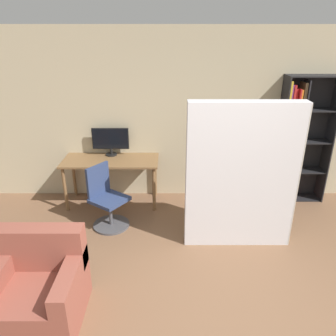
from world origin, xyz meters
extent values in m
cube|color=#C6B793|center=(0.00, 3.06, 1.35)|extent=(8.00, 0.06, 2.70)
cube|color=brown|center=(-1.48, 2.71, 0.74)|extent=(1.49, 0.63, 0.03)
cylinder|color=brown|center=(-2.16, 2.45, 0.36)|extent=(0.05, 0.05, 0.72)
cylinder|color=brown|center=(-0.80, 2.45, 0.36)|extent=(0.05, 0.05, 0.72)
cylinder|color=brown|center=(-2.16, 2.97, 0.36)|extent=(0.05, 0.05, 0.72)
cylinder|color=brown|center=(-0.80, 2.97, 0.36)|extent=(0.05, 0.05, 0.72)
cylinder|color=black|center=(-1.50, 2.92, 0.76)|extent=(0.18, 0.18, 0.02)
cylinder|color=black|center=(-1.50, 2.92, 0.82)|extent=(0.04, 0.04, 0.10)
cube|color=black|center=(-1.50, 2.92, 1.03)|extent=(0.58, 0.02, 0.35)
cube|color=black|center=(-1.50, 2.92, 1.03)|extent=(0.56, 0.03, 0.32)
cylinder|color=#4C4C51|center=(-1.40, 2.00, 0.01)|extent=(0.52, 0.52, 0.03)
cylinder|color=#4C4C51|center=(-1.40, 2.00, 0.22)|extent=(0.05, 0.05, 0.37)
cube|color=navy|center=(-1.40, 2.00, 0.43)|extent=(0.61, 0.61, 0.05)
cube|color=navy|center=(-1.56, 2.12, 0.68)|extent=(0.26, 0.35, 0.45)
cube|color=black|center=(1.17, 2.86, 1.01)|extent=(0.02, 0.33, 2.01)
cube|color=black|center=(1.96, 2.86, 1.01)|extent=(0.02, 0.33, 2.01)
cube|color=black|center=(1.56, 3.02, 1.01)|extent=(0.80, 0.02, 2.01)
cube|color=black|center=(1.56, 2.86, 0.01)|extent=(0.77, 0.29, 0.02)
cube|color=black|center=(1.56, 2.86, 0.51)|extent=(0.77, 0.29, 0.02)
cube|color=black|center=(1.56, 2.86, 1.01)|extent=(0.77, 0.29, 0.02)
cube|color=black|center=(1.56, 2.86, 1.51)|extent=(0.77, 0.29, 0.02)
cube|color=black|center=(1.56, 2.86, 2.00)|extent=(0.77, 0.29, 0.02)
cube|color=brown|center=(1.21, 2.87, 0.19)|extent=(0.03, 0.17, 0.34)
cube|color=silver|center=(1.25, 2.92, 0.20)|extent=(0.04, 0.18, 0.36)
cube|color=#232328|center=(1.29, 2.82, 0.23)|extent=(0.03, 0.20, 0.43)
cube|color=brown|center=(1.32, 2.86, 0.21)|extent=(0.03, 0.17, 0.38)
cube|color=red|center=(1.36, 2.89, 0.19)|extent=(0.02, 0.23, 0.34)
cube|color=#7A2D84|center=(1.39, 2.86, 0.22)|extent=(0.02, 0.24, 0.41)
cube|color=brown|center=(1.42, 2.82, 0.22)|extent=(0.02, 0.20, 0.41)
cube|color=gold|center=(1.45, 2.92, 0.17)|extent=(0.04, 0.17, 0.31)
cube|color=red|center=(1.49, 2.88, 0.21)|extent=(0.02, 0.20, 0.38)
cube|color=silver|center=(1.21, 2.88, 0.68)|extent=(0.03, 0.20, 0.33)
cube|color=orange|center=(1.25, 2.88, 0.68)|extent=(0.03, 0.24, 0.32)
cube|color=#1E4C9E|center=(1.28, 2.88, 0.67)|extent=(0.02, 0.16, 0.31)
cube|color=#232328|center=(1.31, 2.89, 0.69)|extent=(0.02, 0.21, 0.34)
cube|color=silver|center=(1.35, 2.82, 0.72)|extent=(0.02, 0.19, 0.40)
cube|color=brown|center=(1.38, 2.84, 0.72)|extent=(0.03, 0.25, 0.41)
cube|color=#232328|center=(1.20, 2.84, 1.22)|extent=(0.02, 0.23, 0.40)
cube|color=red|center=(1.24, 2.87, 1.17)|extent=(0.03, 0.22, 0.30)
cube|color=orange|center=(1.27, 2.85, 1.20)|extent=(0.02, 0.24, 0.36)
cube|color=#1E4C9E|center=(1.30, 2.87, 1.20)|extent=(0.03, 0.23, 0.38)
cube|color=gold|center=(1.21, 2.84, 1.73)|extent=(0.03, 0.23, 0.43)
cube|color=#7A2D84|center=(1.24, 2.84, 1.70)|extent=(0.02, 0.18, 0.37)
cube|color=red|center=(1.27, 2.86, 1.70)|extent=(0.03, 0.24, 0.37)
cube|color=red|center=(1.32, 2.90, 1.67)|extent=(0.04, 0.19, 0.31)
cube|color=red|center=(1.36, 2.83, 1.67)|extent=(0.02, 0.18, 0.31)
cube|color=orange|center=(1.39, 2.89, 1.67)|extent=(0.03, 0.24, 0.30)
cube|color=brown|center=(1.43, 2.88, 1.72)|extent=(0.04, 0.24, 0.40)
cube|color=#232328|center=(1.47, 2.85, 1.73)|extent=(0.02, 0.24, 0.44)
cube|color=silver|center=(0.32, 1.62, 0.94)|extent=(1.37, 0.20, 1.89)
cube|color=beige|center=(1.00, 1.62, 0.94)|extent=(0.01, 0.21, 1.85)
cube|color=#934C3D|center=(-1.84, 0.35, 0.20)|extent=(0.85, 0.80, 0.40)
cube|color=#934C3D|center=(-1.84, 0.65, 0.62)|extent=(0.85, 0.20, 0.45)
cube|color=#934C3D|center=(-1.49, 0.35, 0.50)|extent=(0.16, 0.80, 0.20)
camera|label=1|loc=(-0.58, -2.05, 2.61)|focal=35.00mm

